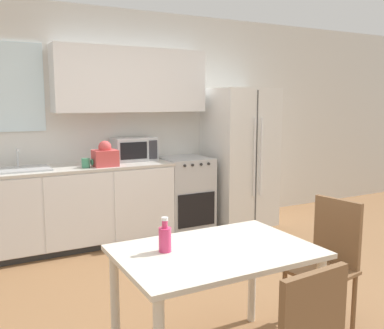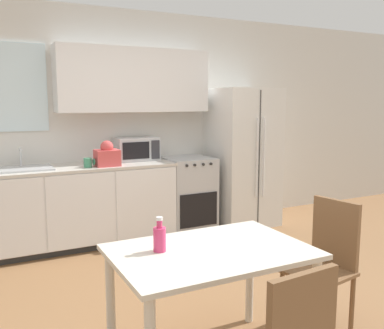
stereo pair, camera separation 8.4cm
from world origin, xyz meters
name	(u,v)px [view 1 (the left image)]	position (x,y,z in m)	size (l,w,h in m)	color
ground_plane	(191,306)	(0.00, 0.00, 0.00)	(12.00, 12.00, 0.00)	olive
wall_back	(109,116)	(0.04, 2.17, 1.45)	(12.00, 0.38, 2.70)	silver
kitchen_counter	(73,207)	(-0.49, 1.86, 0.46)	(2.22, 0.65, 0.91)	#333333
oven_range	(185,194)	(0.90, 1.86, 0.46)	(0.58, 0.63, 0.92)	#B7BABC
refrigerator	(239,157)	(1.68, 1.80, 0.89)	(0.79, 0.78, 1.78)	silver
kitchen_sink	(20,169)	(-1.01, 1.87, 0.92)	(0.59, 0.43, 0.21)	#B7BABC
microwave	(134,149)	(0.29, 1.99, 1.05)	(0.51, 0.32, 0.28)	#B7BABC
coffee_mug	(87,163)	(-0.36, 1.71, 0.96)	(0.12, 0.09, 0.10)	#3F8C66
grocery_bag_0	(105,156)	(-0.15, 1.71, 1.03)	(0.26, 0.22, 0.28)	#D14C4C
dining_table	(216,266)	(-0.23, -0.74, 0.64)	(1.16, 0.79, 0.75)	beige
dining_chair_side	(329,255)	(0.73, -0.72, 0.54)	(0.46, 0.46, 0.93)	brown
drink_bottle	(165,238)	(-0.51, -0.64, 0.83)	(0.07, 0.07, 0.21)	#DB386B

